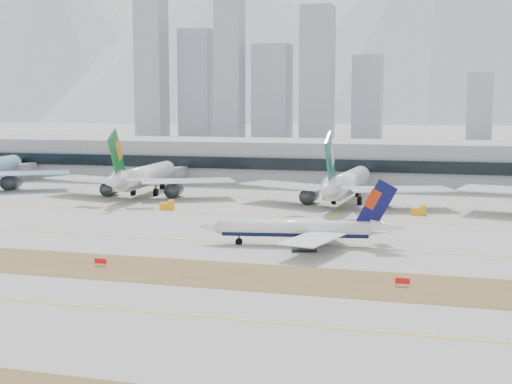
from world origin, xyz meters
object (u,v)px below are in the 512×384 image
(taxiing_airliner, at_px, (302,229))
(widebody_cathay, at_px, (346,184))
(terminal, at_px, (313,161))
(widebody_eva, at_px, (143,177))

(taxiing_airliner, height_order, widebody_cathay, widebody_cathay)
(taxiing_airliner, distance_m, widebody_cathay, 61.42)
(widebody_cathay, xyz_separation_m, terminal, (-21.17, 58.15, 1.79))
(widebody_eva, distance_m, widebody_cathay, 62.86)
(taxiing_airliner, xyz_separation_m, terminal, (-22.20, 119.51, 4.25))
(widebody_cathay, bearing_deg, widebody_eva, 89.74)
(taxiing_airliner, xyz_separation_m, widebody_eva, (-63.84, 63.99, 2.45))
(widebody_cathay, distance_m, terminal, 61.91)
(terminal, bearing_deg, widebody_cathay, -70.00)
(taxiing_airliner, distance_m, widebody_eva, 90.43)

